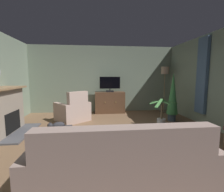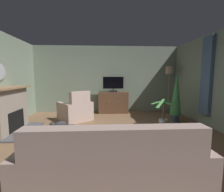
# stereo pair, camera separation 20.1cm
# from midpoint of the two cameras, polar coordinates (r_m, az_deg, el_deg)

# --- Properties ---
(ground_plane) EXTENTS (6.58, 6.91, 0.04)m
(ground_plane) POSITION_cam_midpoint_polar(r_m,az_deg,el_deg) (4.00, 0.79, -15.34)
(ground_plane) COLOR brown
(wall_back) EXTENTS (6.58, 0.10, 2.76)m
(wall_back) POSITION_cam_midpoint_polar(r_m,az_deg,el_deg) (6.90, -1.10, 5.94)
(wall_back) COLOR gray
(wall_back) RESTS_ON ground_plane
(curtain_panel_far) EXTENTS (0.10, 0.44, 2.32)m
(curtain_panel_far) POSITION_cam_midpoint_polar(r_m,az_deg,el_deg) (5.65, 31.38, 6.13)
(curtain_panel_far) COLOR slate
(rug_central) EXTENTS (2.15, 2.01, 0.01)m
(rug_central) POSITION_cam_midpoint_polar(r_m,az_deg,el_deg) (3.95, 1.66, -15.22)
(rug_central) COLOR slate
(rug_central) RESTS_ON ground_plane
(fireplace) EXTENTS (0.96, 1.55, 1.22)m
(fireplace) POSITION_cam_midpoint_polar(r_m,az_deg,el_deg) (5.09, -32.10, -4.44)
(fireplace) COLOR #4C4C51
(fireplace) RESTS_ON ground_plane
(tv_cabinet) EXTENTS (1.21, 0.49, 0.87)m
(tv_cabinet) POSITION_cam_midpoint_polar(r_m,az_deg,el_deg) (6.66, 1.27, -2.45)
(tv_cabinet) COLOR #402A1C
(tv_cabinet) RESTS_ON ground_plane
(television) EXTENTS (0.83, 0.20, 0.62)m
(television) POSITION_cam_midpoint_polar(r_m,az_deg,el_deg) (6.52, 1.33, 4.31)
(television) COLOR black
(television) RESTS_ON tv_cabinet
(coffee_table) EXTENTS (1.11, 0.55, 0.46)m
(coffee_table) POSITION_cam_midpoint_polar(r_m,az_deg,el_deg) (3.19, 4.42, -13.07)
(coffee_table) COLOR brown
(coffee_table) RESTS_ON ground_plane
(tv_remote) EXTENTS (0.15, 0.16, 0.02)m
(tv_remote) POSITION_cam_midpoint_polar(r_m,az_deg,el_deg) (3.13, 4.98, -12.27)
(tv_remote) COLOR black
(tv_remote) RESTS_ON coffee_table
(sofa_floral) EXTENTS (2.23, 0.86, 0.98)m
(sofa_floral) POSITION_cam_midpoint_polar(r_m,az_deg,el_deg) (2.20, 3.48, -25.01)
(sofa_floral) COLOR #A3897F
(sofa_floral) RESTS_ON ground_plane
(armchair_near_window) EXTENTS (1.28, 1.27, 1.02)m
(armchair_near_window) POSITION_cam_midpoint_polar(r_m,az_deg,el_deg) (5.63, -11.66, -5.24)
(armchair_near_window) COLOR #BC9E8E
(armchair_near_window) RESTS_ON ground_plane
(potted_plant_leafy_by_curtain) EXTENTS (0.84, 0.77, 0.86)m
(potted_plant_leafy_by_curtain) POSITION_cam_midpoint_polar(r_m,az_deg,el_deg) (4.94, 18.84, -7.75)
(potted_plant_leafy_by_curtain) COLOR beige
(potted_plant_leafy_by_curtain) RESTS_ON ground_plane
(potted_plant_on_hearth_side) EXTENTS (0.37, 0.37, 1.63)m
(potted_plant_on_hearth_side) POSITION_cam_midpoint_polar(r_m,az_deg,el_deg) (5.71, 22.67, 0.07)
(potted_plant_on_hearth_side) COLOR #3D4C5B
(potted_plant_on_hearth_side) RESTS_ON ground_plane
(cat) EXTENTS (0.66, 0.32, 0.22)m
(cat) POSITION_cam_midpoint_polar(r_m,az_deg,el_deg) (4.97, -17.12, -9.62)
(cat) COLOR #2D2D33
(cat) RESTS_ON ground_plane
(floor_lamp) EXTENTS (0.34, 0.34, 1.89)m
(floor_lamp) POSITION_cam_midpoint_polar(r_m,az_deg,el_deg) (7.05, 20.38, 6.31)
(floor_lamp) COLOR #4C4233
(floor_lamp) RESTS_ON ground_plane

